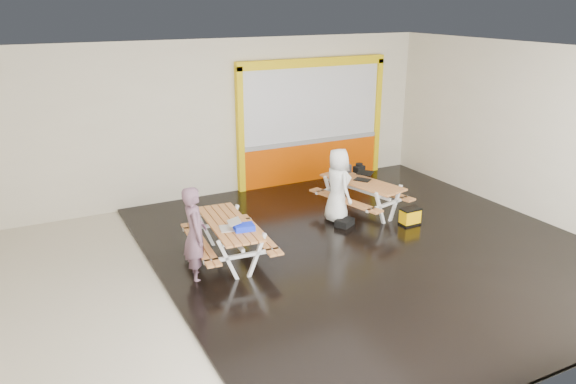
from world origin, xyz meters
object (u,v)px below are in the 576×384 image
laptop_left (229,226)px  laptop_right (363,177)px  blue_pouch (244,227)px  picnic_table_left (229,232)px  backpack (359,172)px  picnic_table_right (362,189)px  fluke_bag (410,217)px  person_left (195,234)px  dark_case (345,222)px  person_right (338,186)px  toolbox (342,169)px

laptop_left → laptop_right: 3.65m
laptop_right → blue_pouch: 3.52m
picnic_table_left → laptop_right: size_ratio=4.08×
backpack → picnic_table_right: bearing=-119.6°
blue_pouch → backpack: size_ratio=0.80×
blue_pouch → fluke_bag: bearing=4.5°
laptop_right → fluke_bag: size_ratio=1.20×
picnic_table_right → laptop_left: laptop_left is taller
picnic_table_left → blue_pouch: bearing=-76.2°
laptop_left → fluke_bag: size_ratio=0.98×
person_left → laptop_right: bearing=-63.0°
picnic_table_left → person_left: (-0.69, -0.32, 0.21)m
dark_case → person_right: bearing=85.7°
laptop_left → picnic_table_right: bearing=18.3°
picnic_table_right → backpack: (0.41, 0.71, 0.11)m
person_left → laptop_left: (0.60, 0.06, 0.01)m
picnic_table_left → fluke_bag: size_ratio=4.90×
person_left → backpack: person_left is taller
picnic_table_left → picnic_table_right: bearing=14.6°
person_left → dark_case: size_ratio=4.39×
laptop_left → blue_pouch: (0.19, -0.16, 0.00)m
fluke_bag → laptop_right: bearing=110.9°
picnic_table_right → person_left: bearing=-163.5°
person_left → person_right: person_left is taller
backpack → fluke_bag: 1.76m
person_left → laptop_left: bearing=-74.6°
laptop_right → person_left: bearing=-162.7°
picnic_table_left → laptop_right: bearing=15.7°
toolbox → fluke_bag: bearing=-71.4°
dark_case → fluke_bag: fluke_bag is taller
toolbox → backpack: toolbox is taller
person_left → fluke_bag: size_ratio=4.00×
picnic_table_left → picnic_table_right: 3.37m
backpack → toolbox: bearing=-177.0°
toolbox → person_right: bearing=-126.4°
backpack → laptop_right: bearing=-116.9°
picnic_table_right → laptop_right: (0.09, 0.09, 0.22)m
picnic_table_left → backpack: backpack is taller
picnic_table_right → person_left: (-3.95, -1.17, 0.21)m
picnic_table_right → laptop_right: laptop_right is taller
dark_case → fluke_bag: 1.30m
picnic_table_right → laptop_left: 3.54m
laptop_left → fluke_bag: 3.90m
picnic_table_left → dark_case: size_ratio=5.38×
person_right → fluke_bag: size_ratio=3.85×
person_left → laptop_right: (4.04, 1.26, 0.01)m
person_right → fluke_bag: 1.55m
picnic_table_left → laptop_left: bearing=-108.8°
backpack → dark_case: 1.69m
toolbox → blue_pouch: bearing=-147.7°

